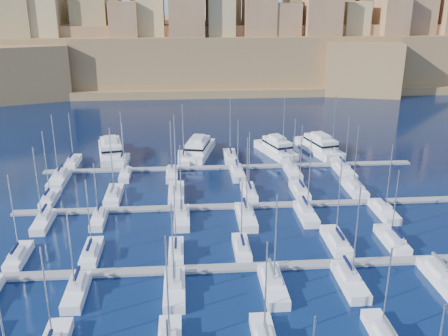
{
  "coord_description": "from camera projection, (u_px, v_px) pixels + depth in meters",
  "views": [
    {
      "loc": [
        -10.16,
        -75.26,
        38.15
      ],
      "look_at": [
        -3.69,
        6.0,
        9.26
      ],
      "focal_mm": 40.0,
      "sensor_mm": 36.0,
      "label": 1
    }
  ],
  "objects": [
    {
      "name": "sailboat_21",
      "position": [
        273.0,
        285.0,
        67.33
      ],
      "size": [
        2.94,
        9.81,
        14.48
      ],
      "color": "white",
      "rests_on": "ground"
    },
    {
      "name": "ground",
      "position": [
        249.0,
        231.0,
        84.22
      ],
      "size": [
        600.0,
        600.0,
        0.0
      ],
      "primitive_type": "plane",
      "color": "black",
      "rests_on": "ground"
    },
    {
      "name": "sailboat_26",
      "position": [
        176.0,
        193.0,
        97.98
      ],
      "size": [
        3.02,
        10.05,
        16.66
      ],
      "color": "white",
      "rests_on": "ground"
    },
    {
      "name": "sailboat_41",
      "position": [
        333.0,
        155.0,
        121.16
      ],
      "size": [
        2.81,
        9.38,
        15.46
      ],
      "color": "white",
      "rests_on": "ground"
    },
    {
      "name": "sailboat_17",
      "position": [
        392.0,
        240.0,
        79.52
      ],
      "size": [
        2.76,
        9.21,
        12.64
      ],
      "color": "white",
      "rests_on": "ground"
    },
    {
      "name": "sailboat_12",
      "position": [
        19.0,
        256.0,
        74.64
      ],
      "size": [
        2.4,
        8.02,
        13.84
      ],
      "color": "white",
      "rests_on": "ground"
    },
    {
      "name": "sailboat_31",
      "position": [
        99.0,
        219.0,
        86.99
      ],
      "size": [
        2.32,
        7.73,
        11.47
      ],
      "color": "white",
      "rests_on": "ground"
    },
    {
      "name": "sailboat_14",
      "position": [
        176.0,
        251.0,
        76.16
      ],
      "size": [
        2.24,
        7.48,
        11.56
      ],
      "color": "white",
      "rests_on": "ground"
    },
    {
      "name": "sailboat_27",
      "position": [
        249.0,
        192.0,
        98.43
      ],
      "size": [
        2.6,
        8.67,
        13.22
      ],
      "color": "white",
      "rests_on": "ground"
    },
    {
      "name": "fortified_city",
      "position": [
        206.0,
        46.0,
        225.16
      ],
      "size": [
        460.0,
        108.95,
        59.52
      ],
      "color": "brown",
      "rests_on": "ground"
    },
    {
      "name": "motor_yacht_a",
      "position": [
        111.0,
        150.0,
        121.28
      ],
      "size": [
        8.73,
        19.05,
        5.25
      ],
      "color": "white",
      "rests_on": "ground"
    },
    {
      "name": "sailboat_30",
      "position": [
        43.0,
        221.0,
        85.94
      ],
      "size": [
        2.53,
        8.44,
        14.63
      ],
      "color": "white",
      "rests_on": "ground"
    },
    {
      "name": "sailboat_20",
      "position": [
        175.0,
        289.0,
        66.53
      ],
      "size": [
        2.82,
        9.41,
        13.68
      ],
      "color": "white",
      "rests_on": "ground"
    },
    {
      "name": "sailboat_36",
      "position": [
        73.0,
        162.0,
        116.08
      ],
      "size": [
        2.51,
        8.37,
        12.49
      ],
      "color": "white",
      "rests_on": "ground"
    },
    {
      "name": "sailboat_23",
      "position": [
        442.0,
        278.0,
        68.92
      ],
      "size": [
        3.06,
        10.21,
        16.56
      ],
      "color": "white",
      "rests_on": "ground"
    },
    {
      "name": "sailboat_43",
      "position": [
        125.0,
        175.0,
        108.0
      ],
      "size": [
        2.2,
        7.33,
        12.67
      ],
      "color": "white",
      "rests_on": "ground"
    },
    {
      "name": "sailboat_28",
      "position": [
        300.0,
        191.0,
        99.29
      ],
      "size": [
        2.67,
        8.89,
        14.23
      ],
      "color": "white",
      "rests_on": "ground"
    },
    {
      "name": "sailboat_42",
      "position": [
        59.0,
        179.0,
        105.44
      ],
      "size": [
        3.19,
        10.65,
        15.12
      ],
      "color": "white",
      "rests_on": "ground"
    },
    {
      "name": "sailboat_22",
      "position": [
        350.0,
        281.0,
        68.32
      ],
      "size": [
        2.83,
        9.42,
        15.18
      ],
      "color": "white",
      "rests_on": "ground"
    },
    {
      "name": "pontoon_mid_far",
      "position": [
        242.0,
        206.0,
        93.55
      ],
      "size": [
        84.0,
        2.0,
        0.4
      ],
      "primitive_type": "cube",
      "color": "slate",
      "rests_on": "ground"
    },
    {
      "name": "sailboat_37",
      "position": [
        123.0,
        161.0,
        116.86
      ],
      "size": [
        2.45,
        8.17,
        12.57
      ],
      "color": "white",
      "rests_on": "ground"
    },
    {
      "name": "sailboat_46",
      "position": [
        292.0,
        171.0,
        109.97
      ],
      "size": [
        2.69,
        8.98,
        13.07
      ],
      "color": "white",
      "rests_on": "ground"
    },
    {
      "name": "motor_yacht_b",
      "position": [
        198.0,
        149.0,
        122.39
      ],
      "size": [
        9.1,
        18.01,
        5.25
      ],
      "color": "white",
      "rests_on": "ground"
    },
    {
      "name": "sailboat_34",
      "position": [
        306.0,
        213.0,
        89.02
      ],
      "size": [
        2.77,
        9.22,
        15.04
      ],
      "color": "white",
      "rests_on": "ground"
    },
    {
      "name": "sailboat_25",
      "position": [
        114.0,
        195.0,
        96.94
      ],
      "size": [
        2.92,
        9.74,
        14.51
      ],
      "color": "white",
      "rests_on": "ground"
    },
    {
      "name": "motor_yacht_d",
      "position": [
        319.0,
        146.0,
        124.71
      ],
      "size": [
        9.23,
        18.15,
        5.25
      ],
      "color": "white",
      "rests_on": "ground"
    },
    {
      "name": "sailboat_40",
      "position": [
        283.0,
        156.0,
        120.4
      ],
      "size": [
        2.91,
        9.71,
        15.43
      ],
      "color": "white",
      "rests_on": "ground"
    },
    {
      "name": "sailboat_24",
      "position": [
        50.0,
        199.0,
        95.24
      ],
      "size": [
        2.4,
        7.99,
        14.28
      ],
      "color": "white",
      "rests_on": "ground"
    },
    {
      "name": "sailboat_19",
      "position": [
        77.0,
        291.0,
        65.98
      ],
      "size": [
        2.56,
        8.54,
        12.98
      ],
      "color": "white",
      "rests_on": "ground"
    },
    {
      "name": "sailboat_47",
      "position": [
        344.0,
        170.0,
        110.41
      ],
      "size": [
        2.96,
        9.88,
        13.73
      ],
      "color": "white",
      "rests_on": "ground"
    },
    {
      "name": "sailboat_16",
      "position": [
        337.0,
        242.0,
        78.99
      ],
      "size": [
        2.86,
        9.53,
        14.96
      ],
      "color": "white",
      "rests_on": "ground"
    },
    {
      "name": "sailboat_44",
      "position": [
        172.0,
        174.0,
        108.36
      ],
      "size": [
        2.45,
        8.18,
        12.96
      ],
      "color": "white",
      "rests_on": "ground"
    },
    {
      "name": "sailboat_29",
      "position": [
        354.0,
        188.0,
        100.6
      ],
      "size": [
        2.97,
        9.91,
        13.91
      ],
      "color": "white",
      "rests_on": "ground"
    },
    {
      "name": "sailboat_4",
      "position": [
        383.0,
        335.0,
        57.63
      ],
      "size": [
        2.46,
        8.21,
        12.02
      ],
      "color": "white",
      "rests_on": "ground"
    },
    {
      "name": "motor_yacht_c",
      "position": [
        276.0,
        148.0,
        122.93
      ],
      "size": [
        9.01,
        15.97,
        5.25
      ],
      "color": "white",
      "rests_on": "ground"
    },
    {
      "name": "pontoon_mid_near",
      "position": [
        259.0,
        267.0,
        72.88
      ],
      "size": [
        84.0,
        2.0,
        0.4
      ],
      "primitive_type": "cube",
      "color": "slate",
      "rests_on": "ground"
    },
    {
      "name": "sailboat_32",
      "position": [
        182.0,
        217.0,
        87.44
      ],
      "size": [
        2.72,
        9.05,
        14.45
      ],
      "color": "white",
      "rests_on": "ground"
    },
    {
      "name": "sailboat_35",
      "position": [
        384.0,
        211.0,
        90.06
      ],
      "size": [
        2.78,
        9.27,
        13.74
      ],
      "color": "white",
      "rests_on": "ground"
    },
    {
      "name": "pontoon_far",
      "position": [
        231.0,
        167.0,
        114.22
      ],
      "size": [
        84.0,
        2.0,
        0.4
      ],
      "primitive_type": "cube",
      "color": "slate",
      "rests_on": "ground"
    },
    {
      "name": "sailboat_13",
      "position": [
        92.0,
        253.0,
        75.65
      ],
      "size": [
        2.54,
        8.46,
        12.71
      ],
      "color": "white",
      "rests_on": "ground"
    },
    {
      "name": "sailboat_38",
      "position": [
        184.0,
        158.0,
        118.4
      ],
      "size": [
        2.77,
        9.23,
        14.08
      ],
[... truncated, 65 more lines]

